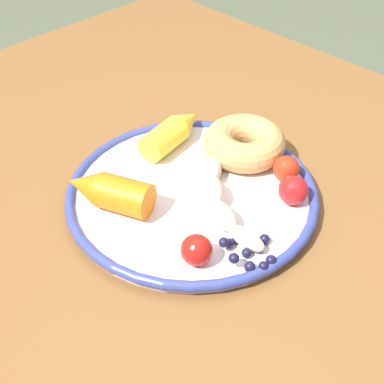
% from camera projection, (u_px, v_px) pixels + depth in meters
% --- Properties ---
extents(dining_table, '(1.10, 0.96, 0.75)m').
position_uv_depth(dining_table, '(186.00, 282.00, 0.67)').
color(dining_table, brown).
rests_on(dining_table, ground_plane).
extents(plate, '(0.30, 0.30, 0.02)m').
position_uv_depth(plate, '(192.00, 194.00, 0.65)').
color(plate, white).
rests_on(plate, dining_table).
extents(banana, '(0.16, 0.13, 0.03)m').
position_uv_depth(banana, '(219.00, 192.00, 0.63)').
color(banana, beige).
rests_on(banana, plate).
extents(carrot_orange, '(0.11, 0.08, 0.04)m').
position_uv_depth(carrot_orange, '(108.00, 191.00, 0.62)').
color(carrot_orange, orange).
rests_on(carrot_orange, plate).
extents(carrot_yellow, '(0.05, 0.11, 0.04)m').
position_uv_depth(carrot_yellow, '(174.00, 131.00, 0.71)').
color(carrot_yellow, yellow).
rests_on(carrot_yellow, plate).
extents(donut, '(0.13, 0.13, 0.04)m').
position_uv_depth(donut, '(244.00, 143.00, 0.69)').
color(donut, tan).
rests_on(donut, plate).
extents(blueberry_pile, '(0.06, 0.06, 0.02)m').
position_uv_depth(blueberry_pile, '(248.00, 249.00, 0.57)').
color(blueberry_pile, '#191638').
rests_on(blueberry_pile, plate).
extents(tomato_near, '(0.03, 0.03, 0.03)m').
position_uv_depth(tomato_near, '(293.00, 190.00, 0.62)').
color(tomato_near, red).
rests_on(tomato_near, plate).
extents(tomato_mid, '(0.03, 0.03, 0.03)m').
position_uv_depth(tomato_mid, '(196.00, 250.00, 0.55)').
color(tomato_mid, red).
rests_on(tomato_mid, plate).
extents(tomato_far, '(0.03, 0.03, 0.03)m').
position_uv_depth(tomato_far, '(286.00, 169.00, 0.66)').
color(tomato_far, red).
rests_on(tomato_far, plate).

